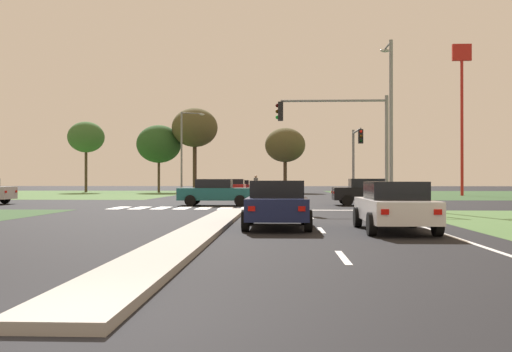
# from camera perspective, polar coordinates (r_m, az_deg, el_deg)

# --- Properties ---
(ground_plane) EXTENTS (200.00, 200.00, 0.00)m
(ground_plane) POSITION_cam_1_polar(r_m,az_deg,el_deg) (35.54, -1.20, -2.83)
(ground_plane) COLOR black
(grass_verge_far_left) EXTENTS (35.00, 35.00, 0.01)m
(grass_verge_far_left) POSITION_cam_1_polar(r_m,az_deg,el_deg) (66.08, -22.38, -1.66)
(grass_verge_far_left) COLOR #476B38
(grass_verge_far_left) RESTS_ON ground
(grass_verge_far_right) EXTENTS (35.00, 35.00, 0.01)m
(grass_verge_far_right) POSITION_cam_1_polar(r_m,az_deg,el_deg) (64.29, 23.67, -1.69)
(grass_verge_far_right) COLOR #2D4C28
(grass_verge_far_right) RESTS_ON ground
(median_island_near) EXTENTS (1.20, 22.00, 0.14)m
(median_island_near) POSITION_cam_1_polar(r_m,az_deg,el_deg) (16.65, -5.43, -5.37)
(median_island_near) COLOR gray
(median_island_near) RESTS_ON ground
(median_island_far) EXTENTS (1.20, 36.00, 0.14)m
(median_island_far) POSITION_cam_1_polar(r_m,az_deg,el_deg) (60.49, 0.33, -1.75)
(median_island_far) COLOR #ADA89E
(median_island_far) RESTS_ON ground
(lane_dash_near) EXTENTS (0.14, 2.00, 0.01)m
(lane_dash_near) POSITION_cam_1_polar(r_m,az_deg,el_deg) (11.34, 8.70, -8.05)
(lane_dash_near) COLOR silver
(lane_dash_near) RESTS_ON ground
(lane_dash_second) EXTENTS (0.14, 2.00, 0.01)m
(lane_dash_second) POSITION_cam_1_polar(r_m,az_deg,el_deg) (17.29, 6.54, -5.40)
(lane_dash_second) COLOR silver
(lane_dash_second) RESTS_ON ground
(lane_dash_third) EXTENTS (0.14, 2.00, 0.01)m
(lane_dash_third) POSITION_cam_1_polar(r_m,az_deg,el_deg) (23.26, 5.50, -4.11)
(lane_dash_third) COLOR silver
(lane_dash_third) RESTS_ON ground
(edge_line_right) EXTENTS (0.14, 24.00, 0.01)m
(edge_line_right) POSITION_cam_1_polar(r_m,az_deg,el_deg) (18.08, 17.17, -5.16)
(edge_line_right) COLOR silver
(edge_line_right) RESTS_ON ground
(stop_bar_near) EXTENTS (6.40, 0.50, 0.01)m
(stop_bar_near) POSITION_cam_1_polar(r_m,az_deg,el_deg) (28.51, 5.55, -3.42)
(stop_bar_near) COLOR silver
(stop_bar_near) RESTS_ON ground
(crosswalk_bar_near) EXTENTS (0.70, 2.80, 0.01)m
(crosswalk_bar_near) POSITION_cam_1_polar(r_m,az_deg,el_deg) (31.49, -13.54, -3.12)
(crosswalk_bar_near) COLOR silver
(crosswalk_bar_near) RESTS_ON ground
(crosswalk_bar_second) EXTENTS (0.70, 2.80, 0.01)m
(crosswalk_bar_second) POSITION_cam_1_polar(r_m,az_deg,el_deg) (31.20, -11.50, -3.15)
(crosswalk_bar_second) COLOR silver
(crosswalk_bar_second) RESTS_ON ground
(crosswalk_bar_third) EXTENTS (0.70, 2.80, 0.01)m
(crosswalk_bar_third) POSITION_cam_1_polar(r_m,az_deg,el_deg) (30.94, -9.43, -3.18)
(crosswalk_bar_third) COLOR silver
(crosswalk_bar_third) RESTS_ON ground
(crosswalk_bar_fourth) EXTENTS (0.70, 2.80, 0.01)m
(crosswalk_bar_fourth) POSITION_cam_1_polar(r_m,az_deg,el_deg) (30.72, -7.33, -3.20)
(crosswalk_bar_fourth) COLOR silver
(crosswalk_bar_fourth) RESTS_ON ground
(crosswalk_bar_fifth) EXTENTS (0.70, 2.80, 0.01)m
(crosswalk_bar_fifth) POSITION_cam_1_polar(r_m,az_deg,el_deg) (30.55, -5.20, -3.22)
(crosswalk_bar_fifth) COLOR silver
(crosswalk_bar_fifth) RESTS_ON ground
(crosswalk_bar_sixth) EXTENTS (0.70, 2.80, 0.01)m
(crosswalk_bar_sixth) POSITION_cam_1_polar(r_m,az_deg,el_deg) (30.41, -3.05, -3.23)
(crosswalk_bar_sixth) COLOR silver
(crosswalk_bar_sixth) RESTS_ON ground
(crosswalk_bar_seventh) EXTENTS (0.70, 2.80, 0.01)m
(crosswalk_bar_seventh) POSITION_cam_1_polar(r_m,az_deg,el_deg) (30.32, -0.89, -3.24)
(crosswalk_bar_seventh) COLOR silver
(crosswalk_bar_seventh) RESTS_ON ground
(crosswalk_bar_eighth) EXTENTS (0.70, 2.80, 0.01)m
(crosswalk_bar_eighth) POSITION_cam_1_polar(r_m,az_deg,el_deg) (30.28, 1.29, -3.24)
(crosswalk_bar_eighth) COLOR silver
(crosswalk_bar_eighth) RESTS_ON ground
(car_white_near) EXTENTS (1.98, 4.48, 1.47)m
(car_white_near) POSITION_cam_1_polar(r_m,az_deg,el_deg) (17.25, 13.65, -2.91)
(car_white_near) COLOR silver
(car_white_near) RESTS_ON ground
(car_teal_second) EXTENTS (4.52, 2.06, 1.56)m
(car_teal_second) POSITION_cam_1_polar(r_m,az_deg,el_deg) (33.75, -3.99, -1.60)
(car_teal_second) COLOR #19565B
(car_teal_second) RESTS_ON ground
(car_black_third) EXTENTS (4.29, 1.97, 1.58)m
(car_black_third) POSITION_cam_1_polar(r_m,az_deg,el_deg) (34.52, 11.16, -1.55)
(car_black_third) COLOR black
(car_black_third) RESTS_ON ground
(car_navy_fourth) EXTENTS (2.06, 4.29, 1.49)m
(car_navy_fourth) POSITION_cam_1_polar(r_m,az_deg,el_deg) (18.01, 2.12, -2.77)
(car_navy_fourth) COLOR #161E47
(car_navy_fourth) RESTS_ON ground
(car_red_fifth) EXTENTS (2.01, 4.48, 1.59)m
(car_red_fifth) POSITION_cam_1_polar(r_m,az_deg,el_deg) (58.14, -2.00, -1.07)
(car_red_fifth) COLOR #A31919
(car_red_fifth) RESTS_ON ground
(car_maroon_seventh) EXTENTS (1.97, 4.35, 1.47)m
(car_maroon_seventh) POSITION_cam_1_polar(r_m,az_deg,el_deg) (66.64, -1.36, -1.03)
(car_maroon_seventh) COLOR maroon
(car_maroon_seventh) RESTS_ON ground
(traffic_signal_far_right) EXTENTS (0.32, 4.21, 5.18)m
(traffic_signal_far_right) POSITION_cam_1_polar(r_m,az_deg,el_deg) (40.87, 9.97, 2.50)
(traffic_signal_far_right) COLOR gray
(traffic_signal_far_right) RESTS_ON ground
(traffic_signal_near_right) EXTENTS (5.67, 0.32, 5.76)m
(traffic_signal_near_right) POSITION_cam_1_polar(r_m,az_deg,el_deg) (29.12, 8.92, 4.56)
(traffic_signal_near_right) COLOR gray
(traffic_signal_near_right) RESTS_ON ground
(street_lamp_second) EXTENTS (0.56, 1.94, 9.18)m
(street_lamp_second) POSITION_cam_1_polar(r_m,az_deg,el_deg) (32.35, 13.29, 6.00)
(street_lamp_second) COLOR gray
(street_lamp_second) RESTS_ON ground
(street_lamp_third) EXTENTS (2.48, 1.07, 8.78)m
(street_lamp_third) POSITION_cam_1_polar(r_m,az_deg,el_deg) (61.50, -7.23, 2.83)
(street_lamp_third) COLOR gray
(street_lamp_third) RESTS_ON ground
(pedestrian_at_median) EXTENTS (0.34, 0.34, 1.75)m
(pedestrian_at_median) POSITION_cam_1_polar(r_m,az_deg,el_deg) (45.37, -0.02, -0.78)
(pedestrian_at_median) COLOR #9E8966
(pedestrian_at_median) RESTS_ON median_island_far
(fastfood_pole_sign) EXTENTS (1.80, 0.40, 14.49)m
(fastfood_pole_sign) POSITION_cam_1_polar(r_m,az_deg,el_deg) (58.49, 19.87, 8.30)
(fastfood_pole_sign) COLOR red
(fastfood_pole_sign) RESTS_ON ground
(treeline_near) EXTENTS (4.43, 4.43, 8.64)m
(treeline_near) POSITION_cam_1_polar(r_m,az_deg,el_deg) (72.95, -16.62, 3.73)
(treeline_near) COLOR #423323
(treeline_near) RESTS_ON ground
(treeline_second) EXTENTS (5.35, 5.35, 8.10)m
(treeline_second) POSITION_cam_1_polar(r_m,az_deg,el_deg) (69.79, -9.68, 3.16)
(treeline_second) COLOR #423323
(treeline_second) RESTS_ON ground
(treeline_third) EXTENTS (5.44, 5.44, 10.04)m
(treeline_third) POSITION_cam_1_polar(r_m,az_deg,el_deg) (68.39, -6.14, 4.80)
(treeline_third) COLOR #423323
(treeline_third) RESTS_ON ground
(treeline_fourth) EXTENTS (4.78, 4.78, 7.67)m
(treeline_fourth) POSITION_cam_1_polar(r_m,az_deg,el_deg) (67.72, 2.93, 3.09)
(treeline_fourth) COLOR #423323
(treeline_fourth) RESTS_ON ground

